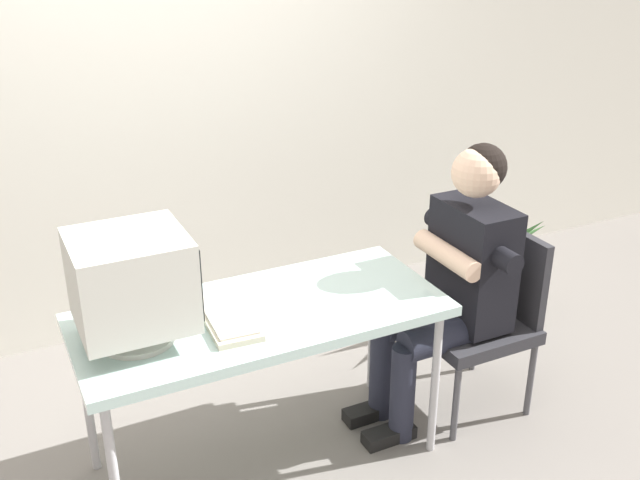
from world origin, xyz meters
The scene contains 8 objects.
ground_plane centered at (0.00, 0.00, 0.00)m, with size 12.00×12.00×0.00m, color gray.
wall_back centered at (0.30, 1.40, 1.50)m, with size 8.00×0.10×3.00m, color silver.
desk centered at (0.00, 0.00, 0.67)m, with size 1.45×0.65×0.73m.
crt_monitor centered at (-0.48, -0.01, 0.96)m, with size 0.41×0.37×0.41m.
keyboard centered at (-0.15, 0.00, 0.74)m, with size 0.20×0.45×0.03m.
office_chair centered at (1.07, -0.05, 0.48)m, with size 0.48×0.48×0.86m.
person_seated centered at (0.89, -0.05, 0.70)m, with size 0.68×0.59×1.28m.
potted_plant centered at (1.56, 0.52, 0.32)m, with size 0.67×0.64×0.71m.
Camera 1 is at (-0.92, -2.38, 2.14)m, focal length 41.53 mm.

